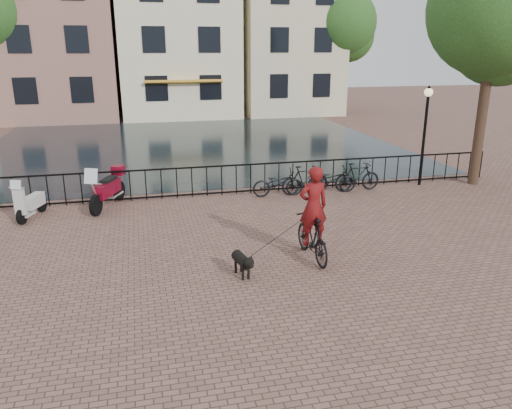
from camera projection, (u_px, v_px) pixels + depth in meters
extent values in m
plane|color=brown|center=(292.00, 311.00, 9.50)|extent=(100.00, 100.00, 0.00)
plane|color=black|center=(192.00, 144.00, 25.54)|extent=(20.00, 20.00, 0.00)
cube|color=black|center=(221.00, 166.00, 16.62)|extent=(20.00, 0.05, 0.05)
cube|color=black|center=(222.00, 192.00, 16.90)|extent=(20.00, 0.05, 0.05)
cube|color=#896050|center=(57.00, 28.00, 33.84)|extent=(7.50, 9.00, 12.00)
cube|color=beige|center=(176.00, 36.00, 35.75)|extent=(8.00, 9.00, 11.00)
cube|color=orange|center=(184.00, 82.00, 32.28)|extent=(5.00, 0.60, 0.15)
cube|color=beige|center=(283.00, 26.00, 37.29)|extent=(7.00, 9.00, 12.50)
cylinder|color=black|center=(483.00, 106.00, 17.45)|extent=(0.36, 0.36, 5.60)
sphere|color=#204617|center=(496.00, 8.00, 16.48)|extent=(4.48, 4.48, 4.48)
cylinder|color=black|center=(340.00, 72.00, 36.27)|extent=(0.36, 0.36, 5.95)
sphere|color=#204617|center=(343.00, 23.00, 35.24)|extent=(4.76, 4.76, 4.76)
cylinder|color=black|center=(424.00, 141.00, 17.65)|extent=(0.10, 0.10, 3.20)
sphere|color=beige|center=(429.00, 92.00, 17.13)|extent=(0.30, 0.30, 0.30)
imported|color=black|center=(312.00, 236.00, 11.66)|extent=(0.62, 1.94, 1.15)
imported|color=#630E0F|center=(314.00, 198.00, 11.38)|extent=(0.85, 0.58, 2.26)
imported|color=black|center=(278.00, 183.00, 16.62)|extent=(1.74, 0.66, 0.90)
imported|color=black|center=(305.00, 180.00, 16.82)|extent=(1.68, 0.54, 1.00)
imported|color=black|center=(331.00, 180.00, 17.04)|extent=(1.76, 0.73, 0.90)
imported|color=black|center=(357.00, 177.00, 17.24)|extent=(1.68, 0.54, 1.00)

